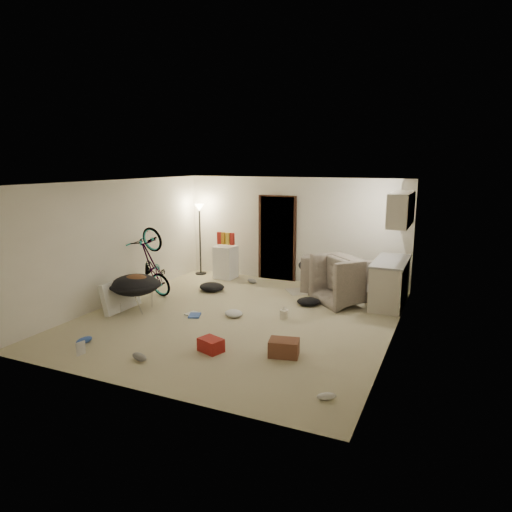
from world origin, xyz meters
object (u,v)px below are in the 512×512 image
at_px(armchair, 352,285).
at_px(drink_case_b, 211,345).
at_px(sofa, 351,280).
at_px(kitchen_counter, 390,283).
at_px(juicer, 284,313).
at_px(saucer_chair, 135,290).
at_px(bicycle, 153,278).
at_px(floor_lamp, 200,224).
at_px(mini_fridge, 226,262).
at_px(drink_case_a, 284,348).
at_px(tv_box, 121,295).

height_order(armchair, drink_case_b, armchair).
bearing_deg(sofa, armchair, 105.43).
bearing_deg(kitchen_counter, juicer, -134.23).
distance_m(kitchen_counter, saucer_chair, 5.07).
bearing_deg(kitchen_counter, bicycle, -162.40).
distance_m(armchair, saucer_chair, 4.37).
relative_size(floor_lamp, drink_case_b, 5.07).
xyz_separation_m(sofa, armchair, (0.15, -0.59, 0.06)).
bearing_deg(drink_case_b, saucer_chair, 172.83).
xyz_separation_m(mini_fridge, drink_case_a, (2.98, -3.80, -0.28)).
xyz_separation_m(armchair, drink_case_b, (-1.41, -3.42, -0.26)).
height_order(floor_lamp, drink_case_b, floor_lamp).
distance_m(floor_lamp, armchair, 4.28).
relative_size(kitchen_counter, saucer_chair, 1.50).
distance_m(kitchen_counter, drink_case_b, 4.16).
bearing_deg(tv_box, saucer_chair, 24.21).
xyz_separation_m(floor_lamp, juicer, (3.18, -2.34, -1.21)).
height_order(bicycle, juicer, bicycle).
distance_m(sofa, drink_case_b, 4.21).
height_order(kitchen_counter, drink_case_b, kitchen_counter).
distance_m(saucer_chair, juicer, 2.92).
xyz_separation_m(sofa, drink_case_b, (-1.26, -4.01, -0.20)).
bearing_deg(drink_case_b, kitchen_counter, 77.87).
bearing_deg(bicycle, mini_fridge, -9.03).
height_order(saucer_chair, tv_box, saucer_chair).
bearing_deg(bicycle, drink_case_a, -106.09).
bearing_deg(drink_case_b, tv_box, 177.45).
height_order(mini_fridge, saucer_chair, mini_fridge).
height_order(bicycle, drink_case_b, bicycle).
bearing_deg(armchair, bicycle, 63.72).
bearing_deg(drink_case_b, sofa, 91.42).
distance_m(floor_lamp, drink_case_b, 5.14).
distance_m(sofa, armchair, 0.61).
height_order(sofa, drink_case_a, sofa).
bearing_deg(drink_case_a, kitchen_counter, 59.50).
bearing_deg(bicycle, juicer, -84.07).
height_order(sofa, drink_case_b, sofa).
bearing_deg(juicer, bicycle, 176.48).
distance_m(kitchen_counter, tv_box, 5.37).
bearing_deg(sofa, kitchen_counter, 154.01).
bearing_deg(drink_case_b, floor_lamp, 141.49).
bearing_deg(kitchen_counter, mini_fridge, 172.26).
bearing_deg(saucer_chair, drink_case_a, -13.73).
bearing_deg(tv_box, drink_case_a, -9.59).
bearing_deg(saucer_chair, juicer, 14.64).
height_order(floor_lamp, tv_box, floor_lamp).
distance_m(armchair, bicycle, 4.23).
bearing_deg(sofa, tv_box, 38.98).
relative_size(armchair, drink_case_a, 2.52).
relative_size(sofa, drink_case_b, 5.80).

